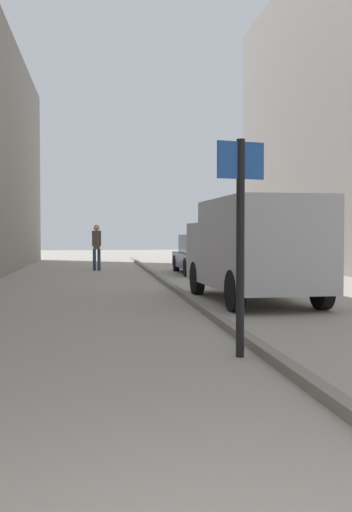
% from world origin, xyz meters
% --- Properties ---
extents(ground_plane, '(80.00, 80.00, 0.00)m').
position_xyz_m(ground_plane, '(0.00, 12.00, 0.00)').
color(ground_plane, '#A8A093').
extents(kerb_strip, '(0.16, 40.00, 0.12)m').
position_xyz_m(kerb_strip, '(1.58, 12.00, 0.06)').
color(kerb_strip, gray).
rests_on(kerb_strip, ground_plane).
extents(pedestrian_main_foreground, '(0.37, 0.24, 1.85)m').
position_xyz_m(pedestrian_main_foreground, '(-0.44, 21.73, 1.07)').
color(pedestrian_main_foreground, '#2D3851').
rests_on(pedestrian_main_foreground, ground_plane).
extents(delivery_van, '(2.18, 4.90, 2.21)m').
position_xyz_m(delivery_van, '(2.96, 10.43, 1.20)').
color(delivery_van, '#B7B7BC').
rests_on(delivery_van, ground_plane).
extents(parked_car, '(1.86, 4.21, 1.45)m').
position_xyz_m(parked_car, '(3.50, 19.44, 0.71)').
color(parked_car, navy).
rests_on(parked_car, ground_plane).
extents(street_sign_post, '(0.59, 0.15, 2.60)m').
position_xyz_m(street_sign_post, '(1.27, 4.86, 1.55)').
color(street_sign_post, black).
rests_on(street_sign_post, ground_plane).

